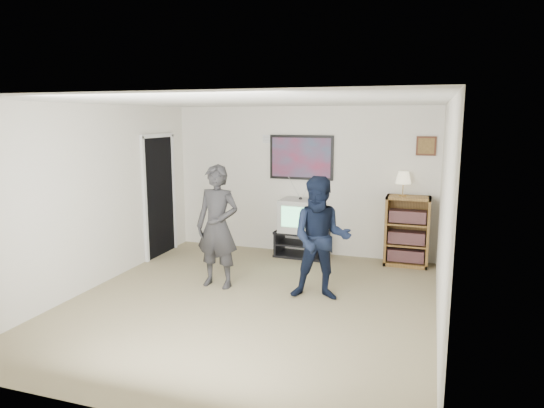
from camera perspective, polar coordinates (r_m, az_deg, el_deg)
The scene contains 13 objects.
room_shell at distance 6.25m, azimuth -1.60°, elevation 0.31°, with size 4.51×5.00×2.51m.
media_stand at distance 8.20m, azimuth 3.53°, elevation -4.69°, with size 0.90×0.53×0.44m.
crt_television at distance 8.10m, azimuth 3.35°, elevation -1.33°, with size 0.64×0.54×0.54m, color #A9AAA4, non-canonical shape.
bookshelf at distance 7.92m, azimuth 15.60°, elevation -3.08°, with size 0.67×0.39×1.11m, color brown, non-canonical shape.
table_lamp at distance 7.82m, azimuth 15.18°, elevation 2.32°, with size 0.24×0.24×0.38m, color beige, non-canonical shape.
person_tall at distance 6.67m, azimuth -6.43°, elevation -2.65°, with size 0.62×0.41×1.69m, color #272628.
person_short at distance 6.21m, azimuth 5.76°, elevation -4.08°, with size 0.78×0.60×1.59m, color black.
controller_left at distance 6.80m, azimuth -5.56°, elevation 1.41°, with size 0.04×0.13×0.04m, color white.
controller_right at distance 6.33m, azimuth 6.20°, elevation -1.21°, with size 0.03×0.11×0.03m, color white.
poster at distance 8.21m, azimuth 3.46°, elevation 5.48°, with size 1.10×0.03×0.75m, color black.
air_vent at distance 8.36m, azimuth -0.19°, elevation 7.64°, with size 0.28×0.02×0.14m, color white.
small_picture at distance 7.93m, azimuth 17.69°, elevation 6.52°, with size 0.30×0.03×0.30m, color #4A2817.
doorway at distance 8.37m, azimuth -13.15°, elevation 0.84°, with size 0.03×0.85×2.00m, color black.
Camera 1 is at (2.10, -5.44, 2.32)m, focal length 32.00 mm.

